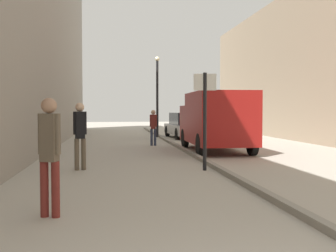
{
  "coord_description": "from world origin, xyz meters",
  "views": [
    {
      "loc": [
        -1.24,
        -1.85,
        1.61
      ],
      "look_at": [
        0.68,
        11.6,
        1.06
      ],
      "focal_mm": 42.5,
      "sensor_mm": 36.0,
      "label": 1
    }
  ],
  "objects_px": {
    "delivery_van": "(216,120)",
    "pedestrian_far_crossing": "(80,131)",
    "pedestrian_mid_block": "(49,149)",
    "parked_car": "(186,126)",
    "pedestrian_main_foreground": "(153,125)",
    "street_sign_post": "(205,113)",
    "lamp_post": "(157,91)"
  },
  "relations": [
    {
      "from": "pedestrian_main_foreground",
      "to": "pedestrian_far_crossing",
      "type": "bearing_deg",
      "value": -101.7
    },
    {
      "from": "pedestrian_far_crossing",
      "to": "parked_car",
      "type": "xyz_separation_m",
      "value": [
        5.12,
        11.75,
        -0.33
      ]
    },
    {
      "from": "pedestrian_main_foreground",
      "to": "street_sign_post",
      "type": "relative_size",
      "value": 0.62
    },
    {
      "from": "street_sign_post",
      "to": "lamp_post",
      "type": "height_order",
      "value": "lamp_post"
    },
    {
      "from": "delivery_van",
      "to": "pedestrian_far_crossing",
      "type": "bearing_deg",
      "value": -137.98
    },
    {
      "from": "delivery_van",
      "to": "parked_car",
      "type": "relative_size",
      "value": 1.13
    },
    {
      "from": "pedestrian_far_crossing",
      "to": "lamp_post",
      "type": "relative_size",
      "value": 0.38
    },
    {
      "from": "pedestrian_mid_block",
      "to": "delivery_van",
      "type": "bearing_deg",
      "value": -101.02
    },
    {
      "from": "pedestrian_main_foreground",
      "to": "parked_car",
      "type": "height_order",
      "value": "pedestrian_main_foreground"
    },
    {
      "from": "parked_car",
      "to": "lamp_post",
      "type": "bearing_deg",
      "value": 150.12
    },
    {
      "from": "lamp_post",
      "to": "delivery_van",
      "type": "bearing_deg",
      "value": -80.87
    },
    {
      "from": "pedestrian_main_foreground",
      "to": "delivery_van",
      "type": "distance_m",
      "value": 3.53
    },
    {
      "from": "pedestrian_main_foreground",
      "to": "delivery_van",
      "type": "bearing_deg",
      "value": -42.67
    },
    {
      "from": "delivery_van",
      "to": "pedestrian_main_foreground",
      "type": "bearing_deg",
      "value": 128.96
    },
    {
      "from": "pedestrian_far_crossing",
      "to": "delivery_van",
      "type": "height_order",
      "value": "delivery_van"
    },
    {
      "from": "lamp_post",
      "to": "pedestrian_main_foreground",
      "type": "bearing_deg",
      "value": -98.46
    },
    {
      "from": "pedestrian_far_crossing",
      "to": "pedestrian_main_foreground",
      "type": "bearing_deg",
      "value": 53.89
    },
    {
      "from": "pedestrian_far_crossing",
      "to": "street_sign_post",
      "type": "xyz_separation_m",
      "value": [
        3.29,
        -0.52,
        0.5
      ]
    },
    {
      "from": "pedestrian_mid_block",
      "to": "parked_car",
      "type": "bearing_deg",
      "value": -89.56
    },
    {
      "from": "pedestrian_mid_block",
      "to": "parked_car",
      "type": "distance_m",
      "value": 17.27
    },
    {
      "from": "pedestrian_main_foreground",
      "to": "pedestrian_far_crossing",
      "type": "distance_m",
      "value": 7.51
    },
    {
      "from": "pedestrian_mid_block",
      "to": "delivery_van",
      "type": "distance_m",
      "value": 10.22
    },
    {
      "from": "pedestrian_far_crossing",
      "to": "lamp_post",
      "type": "xyz_separation_m",
      "value": [
        3.53,
        12.54,
        1.68
      ]
    },
    {
      "from": "delivery_van",
      "to": "street_sign_post",
      "type": "distance_m",
      "value": 5.01
    },
    {
      "from": "pedestrian_mid_block",
      "to": "lamp_post",
      "type": "distance_m",
      "value": 17.71
    },
    {
      "from": "parked_car",
      "to": "lamp_post",
      "type": "height_order",
      "value": "lamp_post"
    },
    {
      "from": "delivery_van",
      "to": "parked_car",
      "type": "bearing_deg",
      "value": 89.19
    },
    {
      "from": "pedestrian_far_crossing",
      "to": "street_sign_post",
      "type": "distance_m",
      "value": 3.37
    },
    {
      "from": "pedestrian_far_crossing",
      "to": "parked_car",
      "type": "relative_size",
      "value": 0.42
    },
    {
      "from": "parked_car",
      "to": "street_sign_post",
      "type": "relative_size",
      "value": 1.65
    },
    {
      "from": "pedestrian_main_foreground",
      "to": "street_sign_post",
      "type": "height_order",
      "value": "street_sign_post"
    },
    {
      "from": "pedestrian_mid_block",
      "to": "delivery_van",
      "type": "relative_size",
      "value": 0.37
    }
  ]
}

